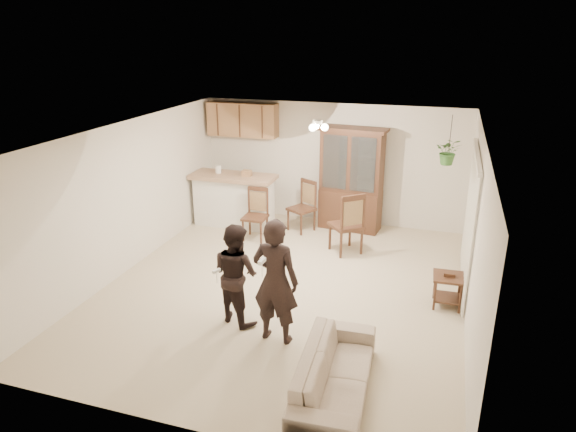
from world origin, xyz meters
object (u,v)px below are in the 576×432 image
(chair_hutch_left, at_px, (301,217))
(child, at_px, (236,277))
(side_table, at_px, (447,290))
(sofa, at_px, (335,367))
(chair_bar, at_px, (255,225))
(adult, at_px, (275,278))
(chair_hutch_right, at_px, (346,235))
(china_hutch, at_px, (351,180))

(chair_hutch_left, bearing_deg, child, -59.39)
(child, xyz_separation_m, side_table, (2.82, 1.30, -0.42))
(sofa, bearing_deg, chair_hutch_left, 17.23)
(chair_bar, bearing_deg, adult, -65.30)
(child, relative_size, chair_hutch_right, 1.16)
(side_table, bearing_deg, adult, -143.50)
(adult, bearing_deg, child, -18.78)
(sofa, xyz_separation_m, chair_bar, (-2.49, 4.02, -0.08))
(child, height_order, chair_bar, child)
(adult, distance_m, chair_hutch_left, 3.99)
(adult, bearing_deg, china_hutch, -87.63)
(chair_bar, height_order, chair_hutch_left, chair_hutch_left)
(sofa, distance_m, side_table, 2.71)
(china_hutch, bearing_deg, child, -95.36)
(sofa, relative_size, chair_bar, 1.86)
(adult, height_order, chair_bar, adult)
(china_hutch, height_order, side_table, china_hutch)
(child, bearing_deg, side_table, -130.90)
(adult, xyz_separation_m, china_hutch, (0.15, 4.30, 0.13))
(sofa, xyz_separation_m, side_table, (1.16, 2.44, -0.11))
(china_hutch, distance_m, chair_hutch_right, 1.42)
(chair_hutch_right, bearing_deg, side_table, 100.11)
(adult, xyz_separation_m, side_table, (2.15, 1.59, -0.65))
(adult, relative_size, side_table, 3.31)
(adult, bearing_deg, chair_hutch_right, -91.40)
(chair_bar, bearing_deg, chair_hutch_left, 43.20)
(sofa, bearing_deg, chair_hutch_right, 6.62)
(chair_bar, relative_size, chair_hutch_left, 0.97)
(chair_hutch_left, bearing_deg, china_hutch, 54.47)
(sofa, distance_m, china_hutch, 5.27)
(china_hutch, relative_size, chair_bar, 2.08)
(child, relative_size, china_hutch, 0.65)
(side_table, xyz_separation_m, chair_bar, (-3.65, 1.57, 0.03))
(sofa, height_order, chair_hutch_right, chair_hutch_right)
(china_hutch, xyz_separation_m, chair_hutch_right, (0.16, -1.22, -0.70))
(adult, height_order, chair_hutch_left, adult)
(china_hutch, bearing_deg, adult, -85.69)
(sofa, bearing_deg, chair_bar, 28.64)
(adult, relative_size, chair_hutch_left, 1.73)
(china_hutch, distance_m, chair_hutch_left, 1.25)
(side_table, height_order, chair_hutch_right, chair_hutch_right)
(child, bearing_deg, china_hutch, -77.24)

